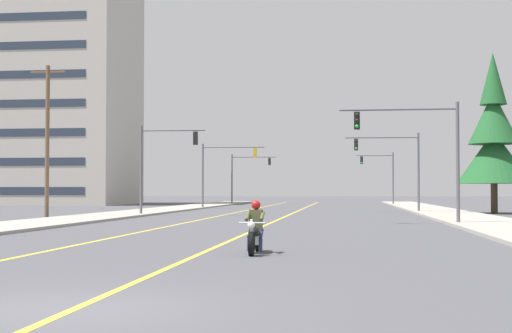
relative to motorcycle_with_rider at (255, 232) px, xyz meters
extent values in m
plane|color=#47474C|center=(-1.58, -9.67, -0.59)|extent=(400.00, 400.00, 0.00)
cube|color=yellow|center=(-1.47, 35.33, -0.58)|extent=(0.16, 100.00, 0.01)
cube|color=yellow|center=(-5.99, 35.33, -0.58)|extent=(0.16, 100.00, 0.01)
cube|color=#9E998E|center=(9.75, 30.33, -0.52)|extent=(4.40, 110.00, 0.14)
cube|color=#9E998E|center=(-12.92, 30.33, -0.52)|extent=(4.40, 110.00, 0.14)
cylinder|color=black|center=(0.01, -0.82, -0.27)|extent=(0.12, 0.64, 0.64)
cylinder|color=black|center=(0.00, 0.73, -0.27)|extent=(0.12, 0.64, 0.64)
cylinder|color=silver|center=(0.01, -0.72, 0.05)|extent=(0.07, 0.33, 0.68)
sphere|color=white|center=(0.01, -0.87, 0.23)|extent=(0.20, 0.20, 0.20)
cylinder|color=silver|center=(0.01, -0.67, 0.28)|extent=(0.70, 0.05, 0.04)
ellipsoid|color=black|center=(0.00, -0.17, 0.01)|extent=(0.32, 0.56, 0.28)
cube|color=silver|center=(0.00, -0.05, -0.22)|extent=(0.24, 0.44, 0.24)
cube|color=black|center=(0.00, 0.27, -0.05)|extent=(0.28, 0.52, 0.12)
cube|color=black|center=(0.00, 0.68, 0.03)|extent=(0.20, 0.36, 0.08)
cylinder|color=silver|center=(-0.14, 0.35, -0.29)|extent=(0.08, 0.55, 0.08)
cube|color=#4C512D|center=(0.00, 0.23, 0.33)|extent=(0.36, 0.24, 0.56)
sphere|color=#B21919|center=(0.00, 0.21, 0.74)|extent=(0.26, 0.26, 0.26)
cylinder|color=navy|center=(0.14, 0.09, -0.05)|extent=(0.14, 0.44, 0.30)
cylinder|color=navy|center=(0.16, -0.09, -0.35)|extent=(0.11, 0.16, 0.35)
cylinder|color=#4C512D|center=(0.20, -0.03, 0.43)|extent=(0.10, 0.52, 0.27)
cylinder|color=navy|center=(-0.14, 0.09, -0.05)|extent=(0.14, 0.44, 0.30)
cylinder|color=navy|center=(-0.16, -0.09, -0.35)|extent=(0.11, 0.16, 0.35)
cylinder|color=#4C512D|center=(-0.20, -0.03, 0.43)|extent=(0.10, 0.52, 0.27)
cylinder|color=#56565B|center=(8.10, 17.71, 2.51)|extent=(0.18, 0.18, 6.20)
cylinder|color=#56565B|center=(5.14, 17.70, 5.26)|extent=(5.91, 0.12, 0.11)
cube|color=black|center=(3.08, 17.70, 4.71)|extent=(0.30, 0.24, 0.90)
sphere|color=black|center=(3.08, 17.55, 5.01)|extent=(0.18, 0.18, 0.18)
sphere|color=black|center=(3.08, 17.55, 4.71)|extent=(0.18, 0.18, 0.18)
sphere|color=green|center=(3.08, 17.55, 4.41)|extent=(0.18, 0.18, 0.18)
cylinder|color=#56565B|center=(-11.50, 29.09, 2.51)|extent=(0.18, 0.18, 6.20)
cylinder|color=#56565B|center=(-9.27, 29.13, 5.26)|extent=(4.47, 0.18, 0.11)
cube|color=black|center=(-7.71, 29.15, 4.71)|extent=(0.30, 0.24, 0.90)
sphere|color=black|center=(-7.71, 29.31, 5.01)|extent=(0.18, 0.18, 0.18)
sphere|color=black|center=(-7.71, 29.31, 4.71)|extent=(0.18, 0.18, 0.18)
sphere|color=green|center=(-7.71, 29.31, 4.41)|extent=(0.18, 0.18, 0.18)
cylinder|color=#56565B|center=(8.12, 37.95, 2.51)|extent=(0.18, 0.18, 6.20)
cylinder|color=#56565B|center=(5.29, 37.79, 5.26)|extent=(5.65, 0.42, 0.11)
cube|color=black|center=(3.31, 37.69, 4.71)|extent=(0.31, 0.26, 0.90)
sphere|color=black|center=(3.32, 37.53, 5.01)|extent=(0.18, 0.18, 0.18)
sphere|color=black|center=(3.32, 37.53, 4.71)|extent=(0.18, 0.18, 0.18)
sphere|color=green|center=(3.32, 37.53, 4.41)|extent=(0.18, 0.18, 0.18)
cylinder|color=#56565B|center=(-11.12, 49.12, 2.51)|extent=(0.18, 0.18, 6.20)
cylinder|color=#56565B|center=(-8.15, 49.14, 5.26)|extent=(5.95, 0.16, 0.11)
cube|color=#B79319|center=(-6.07, 49.16, 4.71)|extent=(0.30, 0.24, 0.90)
sphere|color=black|center=(-6.07, 49.32, 5.01)|extent=(0.18, 0.18, 0.18)
sphere|color=black|center=(-6.07, 49.32, 4.71)|extent=(0.18, 0.18, 0.18)
sphere|color=green|center=(-6.07, 49.32, 4.41)|extent=(0.18, 0.18, 0.18)
cylinder|color=#56565B|center=(8.07, 67.86, 2.51)|extent=(0.18, 0.18, 6.20)
cylinder|color=#56565B|center=(5.90, 67.75, 5.26)|extent=(4.33, 0.33, 0.11)
cube|color=black|center=(4.39, 67.68, 4.71)|extent=(0.31, 0.25, 0.90)
sphere|color=black|center=(4.40, 67.52, 5.01)|extent=(0.18, 0.18, 0.18)
sphere|color=black|center=(4.40, 67.52, 4.71)|extent=(0.18, 0.18, 0.18)
sphere|color=green|center=(4.40, 67.52, 4.41)|extent=(0.18, 0.18, 0.18)
cylinder|color=#56565B|center=(-11.52, 69.90, 2.51)|extent=(0.18, 0.18, 6.20)
cylinder|color=#56565B|center=(-8.77, 70.03, 5.26)|extent=(5.50, 0.37, 0.11)
cube|color=black|center=(-6.85, 70.12, 4.71)|extent=(0.31, 0.25, 0.90)
sphere|color=black|center=(-6.86, 70.28, 5.01)|extent=(0.18, 0.18, 0.18)
sphere|color=black|center=(-6.86, 70.28, 4.71)|extent=(0.18, 0.18, 0.18)
sphere|color=green|center=(-6.86, 70.28, 4.41)|extent=(0.18, 0.18, 0.18)
cylinder|color=brown|center=(-16.21, 24.18, 4.23)|extent=(0.26, 0.26, 9.64)
cube|color=brown|center=(-16.21, 24.18, 8.65)|extent=(2.24, 0.12, 0.12)
cylinder|color=slate|center=(-17.15, 24.18, 8.75)|extent=(0.08, 0.08, 0.12)
cylinder|color=slate|center=(-15.27, 24.18, 8.75)|extent=(0.08, 0.08, 0.12)
cylinder|color=#423023|center=(13.50, 36.41, 0.54)|extent=(0.50, 0.50, 2.25)
cone|color=#1E5628|center=(13.50, 36.41, 3.63)|extent=(5.49, 5.49, 3.94)
cone|color=#1E5628|center=(13.50, 36.41, 6.58)|extent=(3.73, 3.73, 3.94)
cone|color=#1E5628|center=(13.50, 36.41, 9.53)|extent=(1.98, 1.98, 3.94)
cube|color=#B2ADA3|center=(-38.85, 66.35, 14.25)|extent=(29.76, 15.38, 29.67)
camera|label=1|loc=(2.48, -20.10, 1.16)|focal=51.52mm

